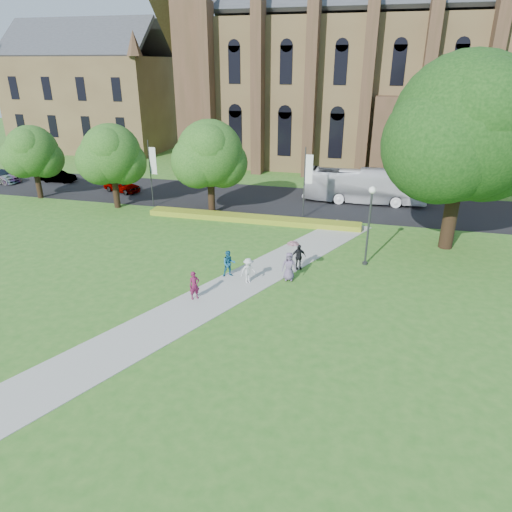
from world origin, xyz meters
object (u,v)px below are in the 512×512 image
(streetlamp, at_px, (370,217))
(car_0, at_px, (122,185))
(pedestrian_0, at_px, (194,285))
(tour_coach, at_px, (364,186))
(large_tree, at_px, (466,128))
(car_1, at_px, (58,176))

(streetlamp, bearing_deg, car_0, 153.33)
(pedestrian_0, bearing_deg, tour_coach, 29.48)
(tour_coach, relative_size, pedestrian_0, 6.86)
(large_tree, relative_size, car_1, 3.47)
(large_tree, distance_m, car_0, 32.27)
(tour_coach, distance_m, car_1, 33.07)
(streetlamp, distance_m, car_0, 27.90)
(car_0, height_order, car_1, car_0)
(large_tree, bearing_deg, tour_coach, 121.44)
(streetlamp, xyz_separation_m, large_tree, (5.50, 4.50, 5.07))
(tour_coach, distance_m, pedestrian_0, 23.56)
(large_tree, bearing_deg, pedestrian_0, -141.03)
(large_tree, bearing_deg, streetlamp, -140.71)
(streetlamp, xyz_separation_m, car_0, (-24.83, 12.47, -2.57))
(car_1, distance_m, pedestrian_0, 32.91)
(streetlamp, bearing_deg, tour_coach, 92.84)
(car_0, xyz_separation_m, pedestrian_0, (15.72, -19.78, 0.14))
(tour_coach, bearing_deg, car_1, 89.26)
(large_tree, height_order, tour_coach, large_tree)
(pedestrian_0, bearing_deg, streetlamp, -0.90)
(streetlamp, xyz_separation_m, pedestrian_0, (-9.11, -7.32, -2.44))
(tour_coach, xyz_separation_m, car_1, (-33.05, -0.22, -0.94))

